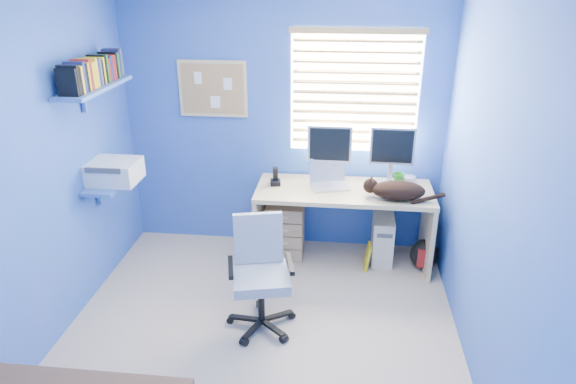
# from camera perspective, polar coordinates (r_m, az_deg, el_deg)

# --- Properties ---
(floor) EXTENTS (3.00, 3.20, 0.00)m
(floor) POSITION_cam_1_polar(r_m,az_deg,el_deg) (4.00, -3.29, -16.29)
(floor) COLOR #C5AF9A
(floor) RESTS_ON ground
(wall_back) EXTENTS (3.00, 0.01, 2.50)m
(wall_back) POSITION_cam_1_polar(r_m,az_deg,el_deg) (4.84, -0.54, 7.79)
(wall_back) COLOR #425DCB
(wall_back) RESTS_ON ground
(wall_front) EXTENTS (3.00, 0.01, 2.50)m
(wall_front) POSITION_cam_1_polar(r_m,az_deg,el_deg) (2.01, -11.88, -17.48)
(wall_front) COLOR #425DCB
(wall_front) RESTS_ON ground
(wall_left) EXTENTS (0.01, 3.20, 2.50)m
(wall_left) POSITION_cam_1_polar(r_m,az_deg,el_deg) (3.89, -26.14, 1.34)
(wall_left) COLOR #425DCB
(wall_left) RESTS_ON ground
(wall_right) EXTENTS (0.01, 3.20, 2.50)m
(wall_right) POSITION_cam_1_polar(r_m,az_deg,el_deg) (3.43, 21.74, -0.65)
(wall_right) COLOR #425DCB
(wall_right) RESTS_ON ground
(desk) EXTENTS (1.59, 0.65, 0.74)m
(desk) POSITION_cam_1_polar(r_m,az_deg,el_deg) (4.81, 6.08, -3.74)
(desk) COLOR tan
(desk) RESTS_ON floor
(laptop) EXTENTS (0.39, 0.34, 0.22)m
(laptop) POSITION_cam_1_polar(r_m,az_deg,el_deg) (4.65, 4.71, 1.84)
(laptop) COLOR silver
(laptop) RESTS_ON desk
(monitor_left) EXTENTS (0.40, 0.12, 0.54)m
(monitor_left) POSITION_cam_1_polar(r_m,az_deg,el_deg) (4.72, 4.62, 4.23)
(monitor_left) COLOR silver
(monitor_left) RESTS_ON desk
(monitor_right) EXTENTS (0.40, 0.12, 0.54)m
(monitor_right) POSITION_cam_1_polar(r_m,az_deg,el_deg) (4.74, 11.42, 3.95)
(monitor_right) COLOR silver
(monitor_right) RESTS_ON desk
(phone) EXTENTS (0.11, 0.12, 0.17)m
(phone) POSITION_cam_1_polar(r_m,az_deg,el_deg) (4.70, -1.41, 1.82)
(phone) COLOR black
(phone) RESTS_ON desk
(mug) EXTENTS (0.10, 0.09, 0.10)m
(mug) POSITION_cam_1_polar(r_m,az_deg,el_deg) (4.83, 12.16, 1.43)
(mug) COLOR #217F18
(mug) RESTS_ON desk
(cd_spindle) EXTENTS (0.13, 0.13, 0.07)m
(cd_spindle) POSITION_cam_1_polar(r_m,az_deg,el_deg) (4.87, 13.23, 1.33)
(cd_spindle) COLOR silver
(cd_spindle) RESTS_ON desk
(cat) EXTENTS (0.50, 0.33, 0.16)m
(cat) POSITION_cam_1_polar(r_m,az_deg,el_deg) (4.49, 12.16, 0.16)
(cat) COLOR black
(cat) RESTS_ON desk
(tower_pc) EXTENTS (0.20, 0.44, 0.45)m
(tower_pc) POSITION_cam_1_polar(r_m,az_deg,el_deg) (4.97, 10.44, -4.94)
(tower_pc) COLOR beige
(tower_pc) RESTS_ON floor
(drawer_boxes) EXTENTS (0.35, 0.28, 0.54)m
(drawer_boxes) POSITION_cam_1_polar(r_m,az_deg,el_deg) (4.92, -0.33, -4.23)
(drawer_boxes) COLOR tan
(drawer_boxes) RESTS_ON floor
(yellow_book) EXTENTS (0.03, 0.17, 0.24)m
(yellow_book) POSITION_cam_1_polar(r_m,az_deg,el_deg) (4.84, 8.83, -7.09)
(yellow_book) COLOR yellow
(yellow_book) RESTS_ON floor
(backpack) EXTENTS (0.27, 0.21, 0.30)m
(backpack) POSITION_cam_1_polar(r_m,az_deg,el_deg) (4.92, 14.87, -6.70)
(backpack) COLOR black
(backpack) RESTS_ON floor
(office_chair) EXTENTS (0.61, 0.61, 0.87)m
(office_chair) POSITION_cam_1_polar(r_m,az_deg,el_deg) (3.99, -3.05, -10.55)
(office_chair) COLOR black
(office_chair) RESTS_ON floor
(window_blinds) EXTENTS (1.15, 0.05, 1.10)m
(window_blinds) POSITION_cam_1_polar(r_m,az_deg,el_deg) (4.71, 7.42, 10.91)
(window_blinds) COLOR white
(window_blinds) RESTS_ON ground
(corkboard) EXTENTS (0.64, 0.02, 0.52)m
(corkboard) POSITION_cam_1_polar(r_m,az_deg,el_deg) (4.87, -8.35, 11.27)
(corkboard) COLOR tan
(corkboard) RESTS_ON ground
(wall_shelves) EXTENTS (0.42, 0.90, 1.05)m
(wall_shelves) POSITION_cam_1_polar(r_m,az_deg,el_deg) (4.38, -19.96, 7.20)
(wall_shelves) COLOR #4168B9
(wall_shelves) RESTS_ON ground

